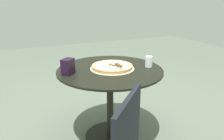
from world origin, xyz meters
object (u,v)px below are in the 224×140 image
Objects in this scene: pizza_server at (116,64)px; patio_table at (110,87)px; napkin_dispenser at (68,67)px; pizza_on_tray at (112,67)px; drinking_cup at (149,62)px.

patio_table is at bearing -51.45° from pizza_server.
patio_table is 0.47m from napkin_dispenser.
napkin_dispenser is at bearing -1.84° from pizza_on_tray.
napkin_dispenser reaches higher than pizza_on_tray.
drinking_cup is at bearing 171.42° from pizza_server.
napkin_dispenser is (0.39, -0.02, 0.26)m from patio_table.
pizza_on_tray is at bearing -71.46° from pizza_server.
pizza_on_tray is 0.07m from pizza_server.
pizza_on_tray is 3.97× the size of drinking_cup.
napkin_dispenser is (0.43, -0.07, 0.01)m from pizza_server.
pizza_server is 2.01× the size of drinking_cup.
pizza_server is (-0.04, 0.05, 0.25)m from patio_table.
napkin_dispenser is at bearing -8.88° from drinking_cup.
napkin_dispenser is at bearing -2.52° from patio_table.
drinking_cup is 0.76× the size of napkin_dispenser.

